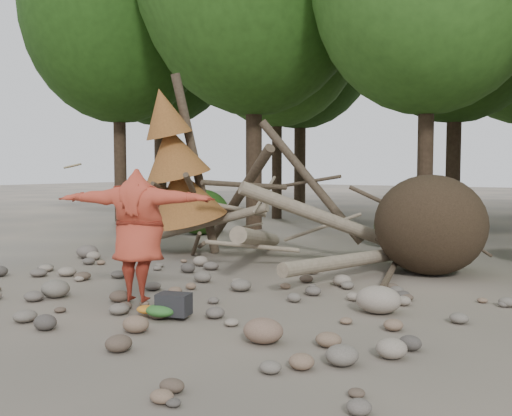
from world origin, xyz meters
The scene contains 13 objects.
ground centered at (0.00, 0.00, 0.00)m, with size 120.00×120.00×0.00m, color #514C44.
deadfall_pile centered at (2.02, 4.24, 0.95)m, with size 8.55×5.24×3.30m.
dead_conifer centered at (-3.12, 3.37, 2.11)m, with size 2.06×2.16×4.35m.
bush_left centered at (-5.50, 7.20, 0.72)m, with size 1.80×1.80×1.44m, color #214813.
bush_mid centered at (0.80, 7.80, 0.56)m, with size 1.40×1.40×1.12m, color #2C5C1A.
frisbee_thrower centered at (-0.37, -0.68, 1.09)m, with size 2.85×1.56×2.12m.
backpack centered at (0.60, -0.98, 0.15)m, with size 0.45×0.30×0.30m, color black.
cloth_green centered at (0.49, -1.12, 0.08)m, with size 0.45×0.37×0.17m, color #2E6528.
cloth_orange centered at (0.21, -1.10, 0.06)m, with size 0.31×0.25×0.11m, color #BC7220.
boulder_front_left centered at (-1.90, -1.03, 0.15)m, with size 0.48×0.44×0.29m, color #6E675C.
boulder_front_right centered at (2.23, -1.21, 0.15)m, with size 0.50×0.45×0.30m, color #7C5F4D.
boulder_mid_right centered at (2.87, 0.90, 0.20)m, with size 0.66×0.59×0.40m, color gray.
boulder_mid_left centered at (-4.68, 1.97, 0.16)m, with size 0.53×0.47×0.32m, color #655C55.
Camera 1 is at (5.86, -6.89, 2.10)m, focal length 40.00 mm.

